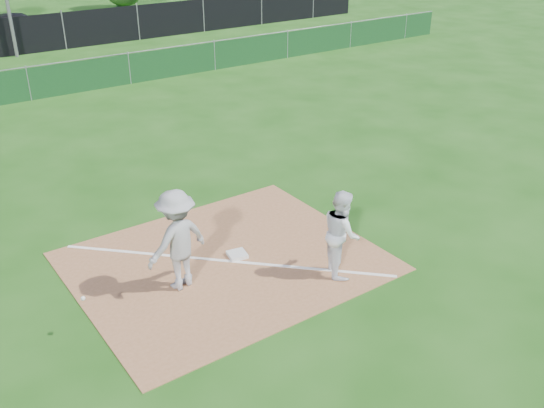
{
  "coord_description": "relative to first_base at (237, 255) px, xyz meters",
  "views": [
    {
      "loc": [
        -5.4,
        -8.28,
        6.69
      ],
      "look_at": [
        1.18,
        1.0,
        1.0
      ],
      "focal_mm": 40.0,
      "sensor_mm": 36.0,
      "label": 1
    }
  ],
  "objects": [
    {
      "name": "runner",
      "position": [
        1.39,
        -1.66,
        0.83
      ],
      "size": [
        1.0,
        1.08,
        1.78
      ],
      "primitive_type": "imported",
      "rotation": [
        0.0,
        0.0,
        1.1
      ],
      "color": "white",
      "rests_on": "ground"
    },
    {
      "name": "infield_dirt",
      "position": [
        -0.3,
        -0.02,
        -0.05
      ],
      "size": [
        6.0,
        5.0,
        0.02
      ],
      "primitive_type": "cube",
      "color": "#905C39",
      "rests_on": "ground"
    },
    {
      "name": "ground",
      "position": [
        -0.3,
        8.98,
        -0.06
      ],
      "size": [
        90.0,
        90.0,
        0.0
      ],
      "primitive_type": "plane",
      "color": "#184A0F",
      "rests_on": "ground"
    },
    {
      "name": "play_at_first",
      "position": [
        -1.47,
        -0.27,
        0.97
      ],
      "size": [
        2.73,
        0.98,
        2.01
      ],
      "color": "#ACACAE",
      "rests_on": "infield_dirt"
    },
    {
      "name": "foul_line",
      "position": [
        -0.3,
        -0.02,
        -0.03
      ],
      "size": [
        5.01,
        5.01,
        0.01
      ],
      "primitive_type": "cube",
      "rotation": [
        0.0,
        0.0,
        0.79
      ],
      "color": "white",
      "rests_on": "infield_dirt"
    },
    {
      "name": "first_base",
      "position": [
        0.0,
        0.0,
        0.0
      ],
      "size": [
        0.44,
        0.44,
        0.08
      ],
      "primitive_type": "cube",
      "rotation": [
        0.0,
        0.0,
        -0.2
      ],
      "color": "silver",
      "rests_on": "infield_dirt"
    },
    {
      "name": "car_right",
      "position": [
        2.71,
        26.42,
        0.58
      ],
      "size": [
        4.62,
        2.8,
        1.25
      ],
      "primitive_type": "imported",
      "rotation": [
        0.0,
        0.0,
        1.31
      ],
      "color": "black",
      "rests_on": "parking_lot"
    },
    {
      "name": "green_fence",
      "position": [
        -0.3,
        13.98,
        0.54
      ],
      "size": [
        44.0,
        0.05,
        1.2
      ],
      "primitive_type": "cube",
      "color": "#0F3716",
      "rests_on": "ground"
    }
  ]
}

